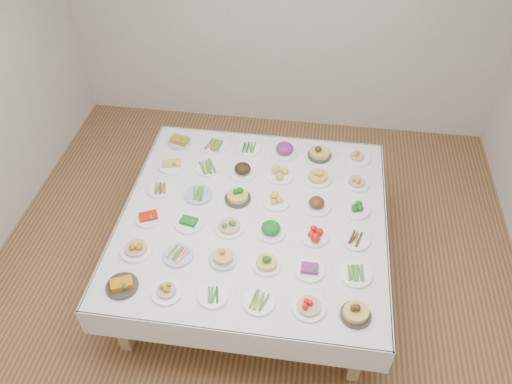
# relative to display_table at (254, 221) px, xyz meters

# --- Properties ---
(room_envelope) EXTENTS (5.02, 5.02, 2.81)m
(room_envelope) POSITION_rel_display_table_xyz_m (-0.01, -0.08, 1.15)
(room_envelope) COLOR #9A6840
(room_envelope) RESTS_ON ground
(display_table) EXTENTS (2.22, 2.22, 0.75)m
(display_table) POSITION_rel_display_table_xyz_m (0.00, 0.00, 0.00)
(display_table) COLOR white
(display_table) RESTS_ON ground
(dish_0) EXTENTS (0.23, 0.23, 0.11)m
(dish_0) POSITION_rel_display_table_xyz_m (-0.85, -0.85, 0.11)
(dish_0) COLOR #2F2C29
(dish_0) RESTS_ON display_table
(dish_1) EXTENTS (0.23, 0.23, 0.12)m
(dish_1) POSITION_rel_display_table_xyz_m (-0.51, -0.86, 0.12)
(dish_1) COLOR white
(dish_1) RESTS_ON display_table
(dish_2) EXTENTS (0.22, 0.22, 0.05)m
(dish_2) POSITION_rel_display_table_xyz_m (-0.17, -0.85, 0.08)
(dish_2) COLOR white
(dish_2) RESTS_ON display_table
(dish_3) EXTENTS (0.23, 0.23, 0.05)m
(dish_3) POSITION_rel_display_table_xyz_m (0.16, -0.85, 0.09)
(dish_3) COLOR white
(dish_3) RESTS_ON display_table
(dish_4) EXTENTS (0.23, 0.23, 0.13)m
(dish_4) POSITION_rel_display_table_xyz_m (0.52, -0.85, 0.12)
(dish_4) COLOR white
(dish_4) RESTS_ON display_table
(dish_5) EXTENTS (0.24, 0.23, 0.14)m
(dish_5) POSITION_rel_display_table_xyz_m (0.85, -0.86, 0.13)
(dish_5) COLOR #2F2C29
(dish_5) RESTS_ON display_table
(dish_6) EXTENTS (0.27, 0.27, 0.15)m
(dish_6) POSITION_rel_display_table_xyz_m (-0.85, -0.51, 0.14)
(dish_6) COLOR white
(dish_6) RESTS_ON display_table
(dish_7) EXTENTS (0.23, 0.23, 0.05)m
(dish_7) POSITION_rel_display_table_xyz_m (-0.52, -0.51, 0.09)
(dish_7) COLOR #4C66B2
(dish_7) RESTS_ON display_table
(dish_8) EXTENTS (0.21, 0.21, 0.13)m
(dish_8) POSITION_rel_display_table_xyz_m (-0.16, -0.51, 0.13)
(dish_8) COLOR #4C66B2
(dish_8) RESTS_ON display_table
(dish_9) EXTENTS (0.21, 0.21, 0.13)m
(dish_9) POSITION_rel_display_table_xyz_m (0.18, -0.51, 0.13)
(dish_9) COLOR white
(dish_9) RESTS_ON display_table
(dish_10) EXTENTS (0.22, 0.22, 0.09)m
(dish_10) POSITION_rel_display_table_xyz_m (0.50, -0.52, 0.10)
(dish_10) COLOR white
(dish_10) RESTS_ON display_table
(dish_11) EXTENTS (0.25, 0.25, 0.05)m
(dish_11) POSITION_rel_display_table_xyz_m (0.85, -0.50, 0.09)
(dish_11) COLOR white
(dish_11) RESTS_ON display_table
(dish_12) EXTENTS (0.22, 0.22, 0.09)m
(dish_12) POSITION_rel_display_table_xyz_m (-0.86, -0.17, 0.10)
(dish_12) COLOR white
(dish_12) RESTS_ON display_table
(dish_13) EXTENTS (0.24, 0.24, 0.10)m
(dish_13) POSITION_rel_display_table_xyz_m (-0.51, -0.17, 0.11)
(dish_13) COLOR white
(dish_13) RESTS_ON display_table
(dish_14) EXTENTS (0.23, 0.23, 0.14)m
(dish_14) POSITION_rel_display_table_xyz_m (-0.17, -0.18, 0.13)
(dish_14) COLOR white
(dish_14) RESTS_ON display_table
(dish_15) EXTENTS (0.24, 0.24, 0.13)m
(dish_15) POSITION_rel_display_table_xyz_m (0.17, -0.17, 0.13)
(dish_15) COLOR white
(dish_15) RESTS_ON display_table
(dish_16) EXTENTS (0.23, 0.23, 0.10)m
(dish_16) POSITION_rel_display_table_xyz_m (0.52, -0.17, 0.11)
(dish_16) COLOR white
(dish_16) RESTS_ON display_table
(dish_17) EXTENTS (0.23, 0.23, 0.05)m
(dish_17) POSITION_rel_display_table_xyz_m (0.85, -0.16, 0.09)
(dish_17) COLOR white
(dish_17) RESTS_ON display_table
(dish_18) EXTENTS (0.22, 0.22, 0.05)m
(dish_18) POSITION_rel_display_table_xyz_m (-0.85, 0.18, 0.08)
(dish_18) COLOR white
(dish_18) RESTS_ON display_table
(dish_19) EXTENTS (0.24, 0.24, 0.05)m
(dish_19) POSITION_rel_display_table_xyz_m (-0.51, 0.16, 0.09)
(dish_19) COLOR #4C66B2
(dish_19) RESTS_ON display_table
(dish_20) EXTENTS (0.22, 0.22, 0.14)m
(dish_20) POSITION_rel_display_table_xyz_m (-0.16, 0.17, 0.13)
(dish_20) COLOR #2F2C29
(dish_20) RESTS_ON display_table
(dish_21) EXTENTS (0.22, 0.22, 0.10)m
(dish_21) POSITION_rel_display_table_xyz_m (0.17, 0.17, 0.11)
(dish_21) COLOR white
(dish_21) RESTS_ON display_table
(dish_22) EXTENTS (0.24, 0.24, 0.12)m
(dish_22) POSITION_rel_display_table_xyz_m (0.52, 0.17, 0.12)
(dish_22) COLOR white
(dish_22) RESTS_ON display_table
(dish_23) EXTENTS (0.22, 0.22, 0.09)m
(dish_23) POSITION_rel_display_table_xyz_m (0.85, 0.17, 0.10)
(dish_23) COLOR white
(dish_23) RESTS_ON display_table
(dish_24) EXTENTS (0.25, 0.25, 0.11)m
(dish_24) POSITION_rel_display_table_xyz_m (-0.84, 0.51, 0.11)
(dish_24) COLOR white
(dish_24) RESTS_ON display_table
(dish_25) EXTENTS (0.24, 0.22, 0.05)m
(dish_25) POSITION_rel_display_table_xyz_m (-0.50, 0.51, 0.09)
(dish_25) COLOR white
(dish_25) RESTS_ON display_table
(dish_26) EXTENTS (0.25, 0.25, 0.14)m
(dish_26) POSITION_rel_display_table_xyz_m (-0.17, 0.50, 0.13)
(dish_26) COLOR white
(dish_26) RESTS_ON display_table
(dish_27) EXTENTS (0.24, 0.24, 0.11)m
(dish_27) POSITION_rel_display_table_xyz_m (0.17, 0.51, 0.12)
(dish_27) COLOR white
(dish_27) RESTS_ON display_table
(dish_28) EXTENTS (0.24, 0.24, 0.14)m
(dish_28) POSITION_rel_display_table_xyz_m (0.51, 0.52, 0.13)
(dish_28) COLOR white
(dish_28) RESTS_ON display_table
(dish_29) EXTENTS (0.23, 0.23, 0.11)m
(dish_29) POSITION_rel_display_table_xyz_m (0.85, 0.51, 0.11)
(dish_29) COLOR white
(dish_29) RESTS_ON display_table
(dish_30) EXTENTS (0.22, 0.22, 0.10)m
(dish_30) POSITION_rel_display_table_xyz_m (-0.85, 0.85, 0.11)
(dish_30) COLOR #4C66B2
(dish_30) RESTS_ON display_table
(dish_31) EXTENTS (0.24, 0.24, 0.06)m
(dish_31) POSITION_rel_display_table_xyz_m (-0.51, 0.84, 0.09)
(dish_31) COLOR white
(dish_31) RESTS_ON display_table
(dish_32) EXTENTS (0.23, 0.23, 0.05)m
(dish_32) POSITION_rel_display_table_xyz_m (-0.17, 0.86, 0.09)
(dish_32) COLOR white
(dish_32) RESTS_ON display_table
(dish_33) EXTENTS (0.29, 0.29, 0.15)m
(dish_33) POSITION_rel_display_table_xyz_m (0.18, 0.84, 0.14)
(dish_33) COLOR white
(dish_33) RESTS_ON display_table
(dish_34) EXTENTS (0.23, 0.22, 0.14)m
(dish_34) POSITION_rel_display_table_xyz_m (0.51, 0.85, 0.13)
(dish_34) COLOR #2F2C29
(dish_34) RESTS_ON display_table
(dish_35) EXTENTS (0.25, 0.25, 0.13)m
(dish_35) POSITION_rel_display_table_xyz_m (0.86, 0.86, 0.13)
(dish_35) COLOR white
(dish_35) RESTS_ON display_table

